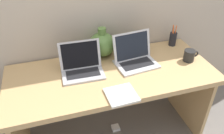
{
  "coord_description": "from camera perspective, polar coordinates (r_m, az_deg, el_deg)",
  "views": [
    {
      "loc": [
        -0.4,
        -1.32,
        1.7
      ],
      "look_at": [
        0.0,
        0.0,
        0.75
      ],
      "focal_mm": 36.9,
      "sensor_mm": 36.0,
      "label": 1
    }
  ],
  "objects": [
    {
      "name": "coffee_mug",
      "position": [
        1.91,
        18.63,
        2.71
      ],
      "size": [
        0.12,
        0.09,
        0.09
      ],
      "color": "black",
      "rests_on": "desk"
    },
    {
      "name": "pen_cup",
      "position": [
        2.1,
        14.83,
        6.81
      ],
      "size": [
        0.06,
        0.06,
        0.19
      ],
      "color": "black",
      "rests_on": "desk"
    },
    {
      "name": "power_brick",
      "position": [
        2.22,
        0.89,
        -14.82
      ],
      "size": [
        0.07,
        0.07,
        0.03
      ],
      "primitive_type": "cube",
      "color": "white",
      "rests_on": "ground"
    },
    {
      "name": "laptop_right",
      "position": [
        1.79,
        5.55,
        2.84
      ],
      "size": [
        0.33,
        0.26,
        0.23
      ],
      "color": "silver",
      "rests_on": "desk"
    },
    {
      "name": "green_vase",
      "position": [
        1.87,
        -2.41,
        5.71
      ],
      "size": [
        0.21,
        0.21,
        0.24
      ],
      "color": "#5B843D",
      "rests_on": "desk"
    },
    {
      "name": "desk",
      "position": [
        1.79,
        0.0,
        -5.12
      ],
      "size": [
        1.54,
        0.65,
        0.7
      ],
      "color": "tan",
      "rests_on": "ground"
    },
    {
      "name": "notebook_stack",
      "position": [
        1.5,
        2.32,
        -6.92
      ],
      "size": [
        0.2,
        0.2,
        0.01
      ],
      "primitive_type": "cube",
      "rotation": [
        0.0,
        0.0,
        0.04
      ],
      "color": "silver",
      "rests_on": "desk"
    },
    {
      "name": "laptop_left",
      "position": [
        1.69,
        -7.57,
        0.58
      ],
      "size": [
        0.31,
        0.23,
        0.22
      ],
      "color": "#B2B2B7",
      "rests_on": "desk"
    }
  ]
}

